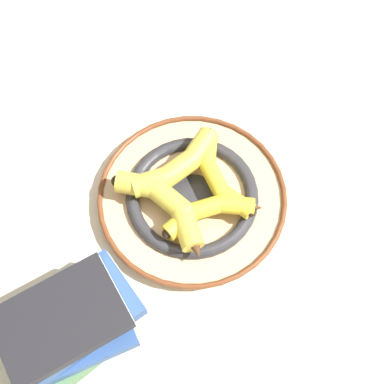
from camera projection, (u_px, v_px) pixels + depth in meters
The scene contains 7 objects.
ground_plane at pixel (190, 218), 0.95m from camera, with size 2.80×2.80×0.00m, color beige.
decorative_bowl at pixel (192, 197), 0.95m from camera, with size 0.34×0.34×0.04m.
banana_a at pixel (218, 174), 0.93m from camera, with size 0.17×0.11×0.03m.
banana_b at pixel (210, 212), 0.90m from camera, with size 0.09×0.17×0.03m.
banana_c at pixel (167, 205), 0.90m from camera, with size 0.15×0.18×0.04m.
banana_d at pixel (175, 167), 0.93m from camera, with size 0.15×0.16×0.04m.
book_stack at pixel (70, 327), 0.81m from camera, with size 0.23×0.23×0.12m.
Camera 1 is at (0.36, 0.04, 0.88)m, focal length 50.00 mm.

